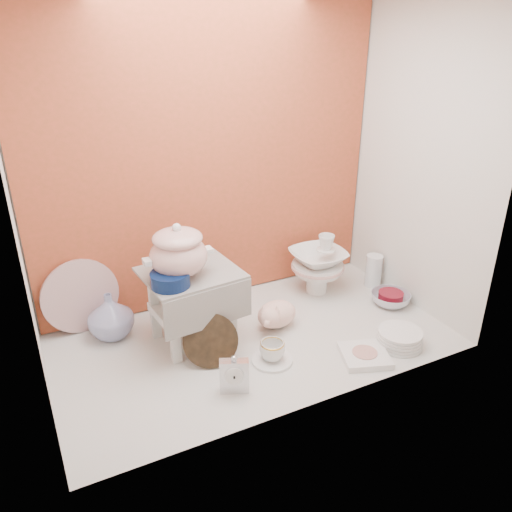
{
  "coord_description": "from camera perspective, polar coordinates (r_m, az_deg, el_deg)",
  "views": [
    {
      "loc": [
        -0.88,
        -1.79,
        1.36
      ],
      "look_at": [
        0.02,
        0.02,
        0.42
      ],
      "focal_mm": 35.7,
      "sensor_mm": 36.0,
      "label": 1
    }
  ],
  "objects": [
    {
      "name": "floral_platter",
      "position": [
        2.54,
        -19.06,
        -4.28
      ],
      "size": [
        0.37,
        0.09,
        0.36
      ],
      "primitive_type": null,
      "rotation": [
        0.0,
        0.0,
        0.12
      ],
      "color": "white",
      "rests_on": "ground"
    },
    {
      "name": "porcelain_tower",
      "position": [
        2.76,
        6.93,
        -0.9
      ],
      "size": [
        0.29,
        0.29,
        0.33
      ],
      "primitive_type": null,
      "rotation": [
        0.0,
        0.0,
        0.01
      ],
      "color": "white",
      "rests_on": "ground"
    },
    {
      "name": "crystal_bowl",
      "position": [
        2.77,
        14.83,
        -4.66
      ],
      "size": [
        0.23,
        0.23,
        0.06
      ],
      "primitive_type": "imported",
      "rotation": [
        0.0,
        0.0,
        -0.12
      ],
      "color": "silver",
      "rests_on": "ground"
    },
    {
      "name": "clear_glass_vase",
      "position": [
        2.92,
        13.03,
        -1.6
      ],
      "size": [
        0.1,
        0.1,
        0.18
      ],
      "primitive_type": "cylinder",
      "rotation": [
        0.0,
        0.0,
        0.12
      ],
      "color": "silver",
      "rests_on": "ground"
    },
    {
      "name": "plush_pig",
      "position": [
        2.47,
        2.33,
        -6.48
      ],
      "size": [
        0.29,
        0.24,
        0.15
      ],
      "primitive_type": "ellipsoid",
      "rotation": [
        0.0,
        0.0,
        0.32
      ],
      "color": "beige",
      "rests_on": "ground"
    },
    {
      "name": "mantel_clock",
      "position": [
        2.07,
        -2.45,
        -13.08
      ],
      "size": [
        0.12,
        0.08,
        0.17
      ],
      "primitive_type": "cube",
      "rotation": [
        0.0,
        0.0,
        -0.41
      ],
      "color": "silver",
      "rests_on": "ground"
    },
    {
      "name": "ground",
      "position": [
        2.42,
        -0.22,
        -9.35
      ],
      "size": [
        1.8,
        1.8,
        0.0
      ],
      "primitive_type": "plane",
      "color": "silver",
      "rests_on": "ground"
    },
    {
      "name": "teacup_saucer",
      "position": [
        2.28,
        1.82,
        -11.56
      ],
      "size": [
        0.23,
        0.23,
        0.01
      ],
      "primitive_type": "cylinder",
      "rotation": [
        0.0,
        0.0,
        -0.33
      ],
      "color": "white",
      "rests_on": "ground"
    },
    {
      "name": "dinner_plate_stack",
      "position": [
        2.45,
        15.78,
        -8.81
      ],
      "size": [
        0.22,
        0.22,
        0.07
      ],
      "primitive_type": "cylinder",
      "rotation": [
        0.0,
        0.0,
        -0.0
      ],
      "color": "white",
      "rests_on": "ground"
    },
    {
      "name": "niche_shell",
      "position": [
        2.2,
        -2.39,
        13.63
      ],
      "size": [
        1.86,
        1.03,
        1.53
      ],
      "color": "#C14B30",
      "rests_on": "ground"
    },
    {
      "name": "lacquer_tray",
      "position": [
        2.22,
        -5.12,
        -9.45
      ],
      "size": [
        0.26,
        0.17,
        0.23
      ],
      "primitive_type": null,
      "rotation": [
        0.0,
        0.0,
        -0.3
      ],
      "color": "black",
      "rests_on": "ground"
    },
    {
      "name": "lattice_dish",
      "position": [
        2.34,
        12.06,
        -10.82
      ],
      "size": [
        0.26,
        0.26,
        0.03
      ],
      "primitive_type": "cube",
      "rotation": [
        0.0,
        0.0,
        -0.34
      ],
      "color": "white",
      "rests_on": "ground"
    },
    {
      "name": "soup_tureen",
      "position": [
        2.17,
        -8.72,
        0.61
      ],
      "size": [
        0.32,
        0.32,
        0.25
      ],
      "primitive_type": null,
      "rotation": [
        0.0,
        0.0,
        0.13
      ],
      "color": "white",
      "rests_on": "step_stool"
    },
    {
      "name": "blue_white_vase",
      "position": [
        2.48,
        -16.0,
        -6.43
      ],
      "size": [
        0.28,
        0.28,
        0.22
      ],
      "primitive_type": "imported",
      "rotation": [
        0.0,
        0.0,
        -0.37
      ],
      "color": "white",
      "rests_on": "ground"
    },
    {
      "name": "gold_rim_teacup",
      "position": [
        2.25,
        1.83,
        -10.54
      ],
      "size": [
        0.14,
        0.14,
        0.09
      ],
      "primitive_type": "imported",
      "rotation": [
        0.0,
        0.0,
        0.31
      ],
      "color": "white",
      "rests_on": "teacup_saucer"
    },
    {
      "name": "cobalt_bowl",
      "position": [
        2.14,
        -9.58,
        -2.57
      ],
      "size": [
        0.19,
        0.19,
        0.06
      ],
      "primitive_type": "cylinder",
      "rotation": [
        0.0,
        0.0,
        -0.17
      ],
      "color": "#091945",
      "rests_on": "step_stool"
    },
    {
      "name": "step_stool",
      "position": [
        2.35,
        -7.15,
        -5.6
      ],
      "size": [
        0.44,
        0.39,
        0.35
      ],
      "primitive_type": null,
      "rotation": [
        0.0,
        0.0,
        0.09
      ],
      "color": "silver",
      "rests_on": "ground"
    }
  ]
}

